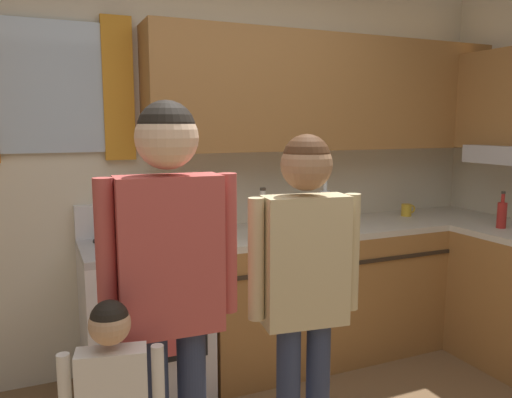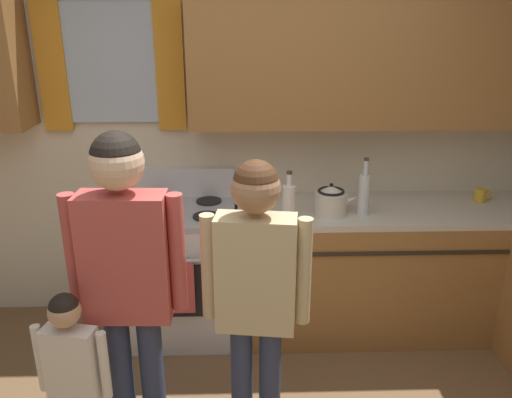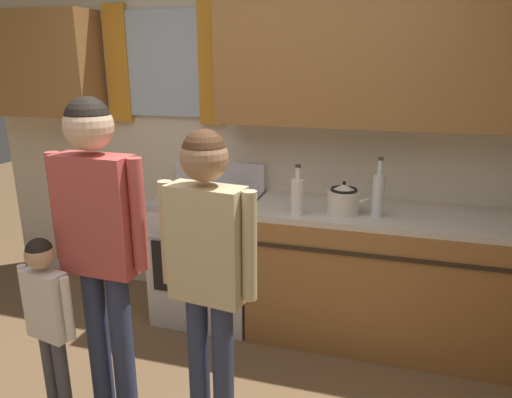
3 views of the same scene
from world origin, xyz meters
TOP-DOWN VIEW (x-y plane):
  - back_wall_unit at (0.08, 1.81)m, footprint 4.60×0.42m
  - kitchen_counter_run at (1.45, 1.20)m, footprint 2.29×1.89m
  - stove_oven at (-0.35, 1.54)m, footprint 0.69×0.67m
  - bottle_milk_white at (0.33, 1.34)m, footprint 0.08×0.08m
  - bottle_tall_clear at (0.80, 1.42)m, footprint 0.07×0.07m
  - mug_mustard_yellow at (1.65, 1.63)m, footprint 0.12×0.08m
  - stovetop_kettle at (0.60, 1.43)m, footprint 0.27×0.20m
  - adult_holding_child at (-0.46, 0.43)m, footprint 0.52×0.23m
  - adult_in_plaid at (0.10, 0.42)m, footprint 0.48×0.21m
  - small_child at (-0.70, 0.29)m, footprint 0.33×0.14m

SIDE VIEW (x-z plane):
  - kitchen_counter_run at x=1.45m, z-range 0.00..0.90m
  - stove_oven at x=-0.35m, z-range -0.08..1.02m
  - small_child at x=-0.70m, z-range 0.13..1.15m
  - mug_mustard_yellow at x=1.65m, z-range 0.90..0.99m
  - adult_in_plaid at x=0.10m, z-range 0.20..1.74m
  - stovetop_kettle at x=0.60m, z-range 0.89..1.10m
  - bottle_milk_white at x=0.33m, z-range 0.86..1.18m
  - bottle_tall_clear at x=0.80m, z-range 0.86..1.22m
  - adult_holding_child at x=-0.46m, z-range 0.22..1.88m
  - back_wall_unit at x=0.08m, z-range 0.21..2.81m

